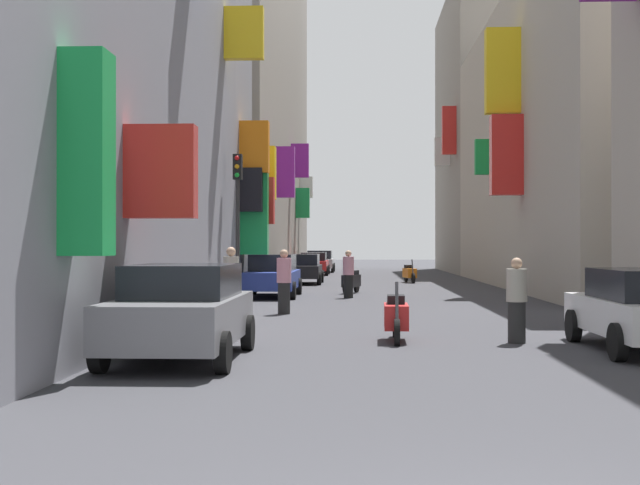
% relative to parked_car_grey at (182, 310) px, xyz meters
% --- Properties ---
extents(ground_plane, '(140.00, 140.00, 0.00)m').
position_rel_parked_car_grey_xyz_m(ground_plane, '(3.81, 21.41, -0.78)').
color(ground_plane, '#38383D').
extents(building_left_mid_a, '(7.06, 4.13, 12.37)m').
position_rel_parked_car_grey_xyz_m(building_left_mid_a, '(-4.13, 15.75, 5.37)').
color(building_left_mid_a, gray).
rests_on(building_left_mid_a, ground).
extents(building_left_mid_c, '(7.21, 31.16, 21.07)m').
position_rel_parked_car_grey_xyz_m(building_left_mid_c, '(-4.18, 35.83, 9.75)').
color(building_left_mid_c, gray).
rests_on(building_left_mid_c, ground).
extents(building_right_mid_b, '(7.28, 25.92, 12.23)m').
position_rel_parked_car_grey_xyz_m(building_right_mid_b, '(11.80, 22.85, 5.34)').
color(building_right_mid_b, '#B2A899').
rests_on(building_right_mid_b, ground).
extents(building_right_mid_c, '(7.00, 15.59, 18.68)m').
position_rel_parked_car_grey_xyz_m(building_right_mid_c, '(11.81, 43.62, 8.56)').
color(building_right_mid_c, gray).
rests_on(building_right_mid_c, ground).
extents(parked_car_grey, '(1.93, 3.96, 1.49)m').
position_rel_parked_car_grey_xyz_m(parked_car_grey, '(0.00, 0.00, 0.00)').
color(parked_car_grey, slate).
rests_on(parked_car_grey, ground).
extents(parked_car_blue, '(1.84, 4.36, 1.48)m').
position_rel_parked_car_grey_xyz_m(parked_car_blue, '(-0.21, 15.87, -0.01)').
color(parked_car_blue, navy).
rests_on(parked_car_blue, ground).
extents(parked_car_black, '(1.91, 4.04, 1.39)m').
position_rel_parked_car_grey_xyz_m(parked_car_black, '(0.17, 25.67, -0.05)').
color(parked_car_black, black).
rests_on(parked_car_black, ground).
extents(parked_car_silver, '(1.97, 4.07, 1.45)m').
position_rel_parked_car_grey_xyz_m(parked_car_silver, '(0.23, 42.60, -0.02)').
color(parked_car_silver, '#B7B7BC').
rests_on(parked_car_silver, ground).
extents(parked_car_red, '(1.85, 4.35, 1.36)m').
position_rel_parked_car_grey_xyz_m(parked_car_red, '(0.11, 37.19, -0.06)').
color(parked_car_red, '#B21E1E').
rests_on(parked_car_red, ground).
extents(scooter_red, '(0.47, 1.83, 1.13)m').
position_rel_parked_car_grey_xyz_m(scooter_red, '(3.47, 2.68, -0.32)').
color(scooter_red, red).
rests_on(scooter_red, ground).
extents(scooter_black, '(0.74, 1.76, 1.13)m').
position_rel_parked_car_grey_xyz_m(scooter_black, '(2.53, 18.09, -0.32)').
color(scooter_black, black).
rests_on(scooter_black, ground).
extents(scooter_orange, '(0.64, 1.95, 1.13)m').
position_rel_parked_car_grey_xyz_m(scooter_orange, '(5.27, 26.98, -0.32)').
color(scooter_orange, orange).
rests_on(scooter_orange, ground).
extents(pedestrian_crossing, '(0.52, 0.52, 1.63)m').
position_rel_parked_car_grey_xyz_m(pedestrian_crossing, '(2.45, 15.28, 0.03)').
color(pedestrian_crossing, black).
rests_on(pedestrian_crossing, ground).
extents(pedestrian_near_left, '(0.52, 0.52, 1.75)m').
position_rel_parked_car_grey_xyz_m(pedestrian_near_left, '(-0.33, 7.15, 0.10)').
color(pedestrian_near_left, '#3C3C3C').
rests_on(pedestrian_near_left, ground).
extents(pedestrian_near_right, '(0.53, 0.53, 1.69)m').
position_rel_parked_car_grey_xyz_m(pedestrian_near_right, '(0.83, 8.65, 0.06)').
color(pedestrian_near_right, '#242424').
rests_on(pedestrian_near_right, ground).
extents(pedestrian_mid_street, '(0.54, 0.54, 1.57)m').
position_rel_parked_car_grey_xyz_m(pedestrian_mid_street, '(5.66, 2.47, -0.01)').
color(pedestrian_mid_street, '#272727').
rests_on(pedestrian_mid_street, ground).
extents(traffic_light_near_corner, '(0.26, 0.34, 4.49)m').
position_rel_parked_car_grey_xyz_m(traffic_light_near_corner, '(-0.80, 11.46, 2.26)').
color(traffic_light_near_corner, '#2D2D2D').
rests_on(traffic_light_near_corner, ground).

